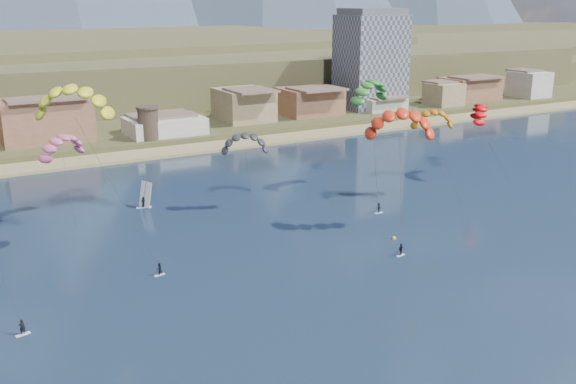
{
  "coord_description": "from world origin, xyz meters",
  "views": [
    {
      "loc": [
        -43.85,
        -46.06,
        36.8
      ],
      "look_at": [
        0.0,
        32.0,
        10.0
      ],
      "focal_mm": 40.32,
      "sensor_mm": 36.0,
      "label": 1
    }
  ],
  "objects": [
    {
      "name": "kitesurfer_orange",
      "position": [
        21.76,
        33.99,
        18.47
      ],
      "size": [
        14.09,
        15.6,
        22.57
      ],
      "color": "silver",
      "rests_on": "ground"
    },
    {
      "name": "apartment_tower",
      "position": [
        85.0,
        128.0,
        17.82
      ],
      "size": [
        20.0,
        16.0,
        32.0
      ],
      "color": "gray",
      "rests_on": "ground"
    },
    {
      "name": "watchtower",
      "position": [
        5.0,
        114.0,
        6.37
      ],
      "size": [
        5.82,
        5.82,
        8.6
      ],
      "color": "#47382D",
      "rests_on": "ground"
    },
    {
      "name": "ground",
      "position": [
        0.0,
        0.0,
        0.0
      ],
      "size": [
        2400.0,
        2400.0,
        0.0
      ],
      "primitive_type": "plane",
      "color": "black",
      "rests_on": "ground"
    },
    {
      "name": "buoy",
      "position": [
        18.39,
        30.06,
        0.11
      ],
      "size": [
        0.62,
        0.62,
        0.62
      ],
      "color": "yellow",
      "rests_on": "ground"
    },
    {
      "name": "distant_kite_orange",
      "position": [
        38.92,
        45.64,
        15.74
      ],
      "size": [
        9.06,
        7.24,
        18.59
      ],
      "color": "#262626",
      "rests_on": "ground"
    },
    {
      "name": "distant_kite_dark",
      "position": [
        4.32,
        55.21,
        12.97
      ],
      "size": [
        9.48,
        7.26,
        16.16
      ],
      "color": "#262626",
      "rests_on": "ground"
    },
    {
      "name": "distant_kite_pink",
      "position": [
        -24.62,
        67.37,
        13.25
      ],
      "size": [
        9.91,
        8.28,
        16.57
      ],
      "color": "#262626",
      "rests_on": "ground"
    },
    {
      "name": "beach",
      "position": [
        0.0,
        106.0,
        0.25
      ],
      "size": [
        2200.0,
        12.0,
        0.9
      ],
      "color": "tan",
      "rests_on": "ground"
    },
    {
      "name": "kitesurfer_yellow",
      "position": [
        -25.43,
        49.57,
        23.34
      ],
      "size": [
        13.57,
        20.18,
        28.17
      ],
      "color": "silver",
      "rests_on": "ground"
    },
    {
      "name": "distant_kite_red",
      "position": [
        56.69,
        51.58,
        14.47
      ],
      "size": [
        8.37,
        9.05,
        17.54
      ],
      "color": "#262626",
      "rests_on": "ground"
    },
    {
      "name": "kitesurfer_green",
      "position": [
        31.8,
        55.97,
        20.1
      ],
      "size": [
        14.19,
        18.51,
        25.03
      ],
      "color": "silver",
      "rests_on": "ground"
    },
    {
      "name": "windsurfer",
      "position": [
        -11.49,
        65.36,
        1.53
      ],
      "size": [
        2.81,
        3.1,
        4.81
      ],
      "color": "silver",
      "rests_on": "ground"
    },
    {
      "name": "foothills",
      "position": [
        22.39,
        232.47,
        9.08
      ],
      "size": [
        940.0,
        210.0,
        18.0
      ],
      "color": "brown",
      "rests_on": "ground"
    }
  ]
}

